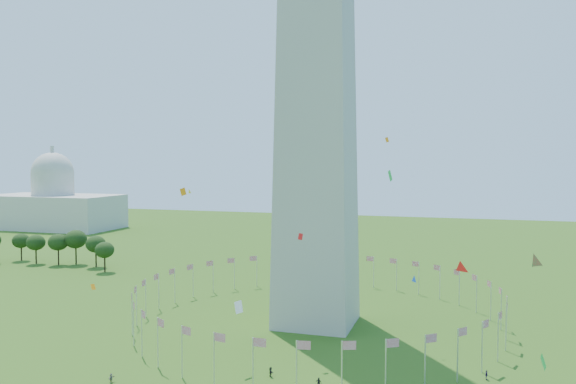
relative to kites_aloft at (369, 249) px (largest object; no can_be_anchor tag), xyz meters
name	(u,v)px	position (x,y,z in m)	size (l,w,h in m)	color
flag_ring	(316,304)	(-16.05, 27.02, -17.24)	(80.24, 80.24, 9.00)	silver
capitol_building	(53,186)	(-196.05, 157.02, 1.26)	(70.00, 35.00, 46.00)	beige
kites_aloft	(369,249)	(0.00, 0.00, 0.00)	(107.79, 78.58, 41.62)	red
tree_line_west	(54,250)	(-121.46, 68.18, -16.40)	(55.02, 15.72, 11.91)	#244316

